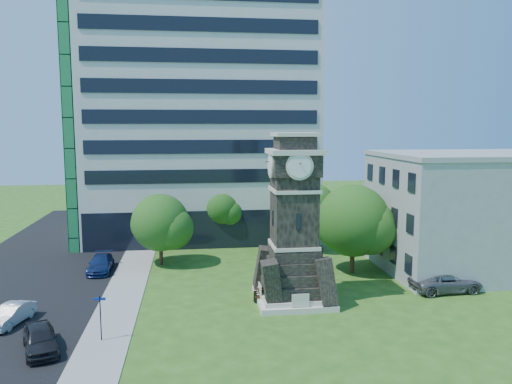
{
  "coord_description": "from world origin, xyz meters",
  "views": [
    {
      "loc": [
        -4.21,
        -32.45,
        12.68
      ],
      "look_at": [
        1.04,
        7.99,
        7.28
      ],
      "focal_mm": 35.0,
      "sensor_mm": 36.0,
      "label": 1
    }
  ],
  "objects": [
    {
      "name": "clock_tower",
      "position": [
        3.0,
        2.0,
        5.28
      ],
      "size": [
        5.4,
        5.4,
        12.22
      ],
      "color": "beige",
      "rests_on": "ground"
    },
    {
      "name": "tree_east",
      "position": [
        9.59,
        8.26,
        4.43
      ],
      "size": [
        6.85,
        6.23,
        7.73
      ],
      "rotation": [
        0.0,
        0.0,
        -0.16
      ],
      "color": "#332114",
      "rests_on": "ground"
    },
    {
      "name": "car_street_north",
      "position": [
        -12.28,
        11.46,
        0.69
      ],
      "size": [
        2.1,
        4.85,
        1.39
      ],
      "primitive_type": "imported",
      "rotation": [
        0.0,
        0.0,
        0.03
      ],
      "color": "navy",
      "rests_on": "ground"
    },
    {
      "name": "sidewalk",
      "position": [
        -9.5,
        5.0,
        0.03
      ],
      "size": [
        3.0,
        70.0,
        0.06
      ],
      "primitive_type": "cube",
      "color": "gray",
      "rests_on": "ground"
    },
    {
      "name": "car_east_lot",
      "position": [
        15.11,
        2.54,
        0.77
      ],
      "size": [
        5.65,
        2.88,
        1.53
      ],
      "primitive_type": "imported",
      "rotation": [
        0.0,
        0.0,
        1.63
      ],
      "color": "#57575C",
      "rests_on": "ground"
    },
    {
      "name": "street",
      "position": [
        -18.0,
        5.0,
        0.01
      ],
      "size": [
        14.0,
        80.0,
        0.02
      ],
      "primitive_type": "cube",
      "color": "black",
      "rests_on": "ground"
    },
    {
      "name": "tree_nw",
      "position": [
        -7.05,
        12.94,
        3.8
      ],
      "size": [
        5.77,
        5.24,
        6.58
      ],
      "rotation": [
        0.0,
        0.0,
        0.09
      ],
      "color": "#332114",
      "rests_on": "ground"
    },
    {
      "name": "car_street_south",
      "position": [
        -12.88,
        -4.22,
        0.73
      ],
      "size": [
        3.13,
        4.64,
        1.47
      ],
      "primitive_type": "imported",
      "rotation": [
        0.0,
        0.0,
        0.36
      ],
      "color": "black",
      "rests_on": "ground"
    },
    {
      "name": "tree_ne",
      "position": [
        7.89,
        15.74,
        4.45
      ],
      "size": [
        5.18,
        4.71,
        6.99
      ],
      "rotation": [
        0.0,
        0.0,
        0.3
      ],
      "color": "#332114",
      "rests_on": "ground"
    },
    {
      "name": "ground",
      "position": [
        0.0,
        0.0,
        0.0
      ],
      "size": [
        160.0,
        160.0,
        0.0
      ],
      "primitive_type": "plane",
      "color": "#2B5017",
      "rests_on": "ground"
    },
    {
      "name": "car_street_mid",
      "position": [
        -15.9,
        0.08,
        0.64
      ],
      "size": [
        2.35,
        4.1,
        1.28
      ],
      "primitive_type": "imported",
      "rotation": [
        0.0,
        0.0,
        -0.28
      ],
      "color": "#B3B5BB",
      "rests_on": "ground"
    },
    {
      "name": "park_bench",
      "position": [
        1.17,
        2.05,
        0.56
      ],
      "size": [
        2.05,
        0.55,
        1.06
      ],
      "rotation": [
        0.0,
        0.0,
        0.24
      ],
      "color": "black",
      "rests_on": "ground"
    },
    {
      "name": "tree_nc",
      "position": [
        -1.1,
        19.89,
        3.98
      ],
      "size": [
        4.7,
        4.27,
        6.28
      ],
      "rotation": [
        0.0,
        0.0,
        0.29
      ],
      "color": "#332114",
      "rests_on": "ground"
    },
    {
      "name": "office_tall",
      "position": [
        -3.2,
        25.84,
        14.22
      ],
      "size": [
        26.2,
        15.11,
        28.6
      ],
      "color": "silver",
      "rests_on": "ground"
    },
    {
      "name": "office_low",
      "position": [
        19.97,
        8.0,
        5.21
      ],
      "size": [
        15.2,
        12.2,
        10.4
      ],
      "color": "#9FA1A4",
      "rests_on": "ground"
    },
    {
      "name": "street_sign",
      "position": [
        -9.69,
        -3.3,
        1.73
      ],
      "size": [
        0.66,
        0.07,
        2.76
      ],
      "rotation": [
        0.0,
        0.0,
        -0.05
      ],
      "color": "black",
      "rests_on": "ground"
    }
  ]
}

